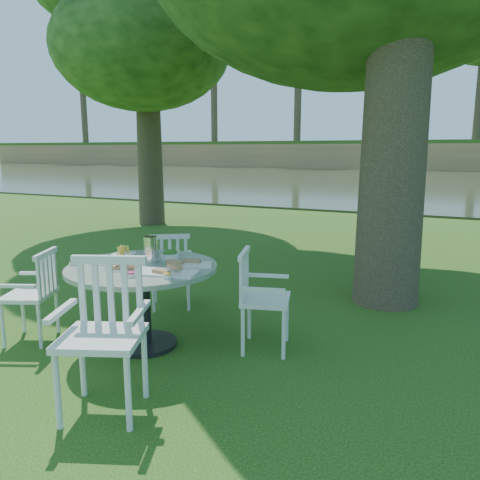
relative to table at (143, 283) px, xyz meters
name	(u,v)px	position (x,y,z in m)	size (l,w,h in m)	color
ground	(231,328)	(0.52, 0.70, -0.59)	(140.00, 140.00, 0.00)	#1A3F0D
table	(143,283)	(0.00, 0.00, 0.00)	(1.30, 1.30, 0.74)	black
chair_ne	(256,292)	(0.91, 0.38, -0.07)	(0.52, 0.54, 0.87)	white
chair_nw	(170,265)	(-0.33, 0.94, -0.09)	(0.58, 0.57, 0.85)	white
chair_sw	(37,289)	(-0.95, -0.30, -0.09)	(0.53, 0.54, 0.84)	white
chair_se	(106,322)	(0.37, -0.90, 0.01)	(0.66, 0.64, 1.02)	white
tableware	(146,259)	(0.01, 0.05, 0.20)	(1.20, 0.79, 0.24)	white
river	(418,182)	(0.52, 23.70, -0.59)	(100.00, 28.00, 0.12)	#2D331E
far_bank	(445,83)	(0.79, 41.82, 6.66)	(100.00, 18.00, 15.20)	#997547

